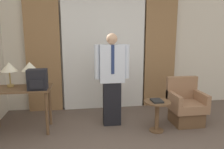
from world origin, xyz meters
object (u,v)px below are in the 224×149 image
Objects in this scene: person at (112,77)px; armchair at (186,107)px; backpack at (37,80)px; book at (157,101)px; desk at (20,95)px; table_lamp_right at (30,67)px; table_lamp_left at (9,68)px; side_table at (157,111)px.

person is 1.54m from armchair.
person is (1.28, 0.20, -0.03)m from backpack.
backpack reaches higher than book.
table_lamp_right is (0.17, 0.12, 0.47)m from desk.
person reaches higher than book.
desk is 0.52m from table_lamp_right.
book is (0.72, -0.43, -0.36)m from person.
person is 7.29× the size of book.
table_lamp_right is 0.49× the size of armchair.
book is (-0.69, -0.27, 0.24)m from armchair.
table_lamp_left reaches higher than desk.
armchair reaches higher than side_table.
armchair is (3.03, -0.11, -0.33)m from desk.
book is at bearing -144.17° from side_table.
table_lamp_left reaches higher than armchair.
table_lamp_right is at bearing 0.00° from table_lamp_left.
armchair is 1.58× the size of side_table.
desk is 3.05m from armchair.
desk is 0.48m from backpack.
armchair is at bearing 21.43° from book.
desk is 1.65m from person.
book is (2.01, -0.23, -0.39)m from backpack.
table_lamp_right reaches higher than desk.
backpack reaches higher than armchair.
backpack is at bearing 173.54° from book.
person is at bearing 1.61° from desk.
desk is 1.20× the size of armchair.
person is at bearing -2.90° from table_lamp_right.
table_lamp_right reaches higher than armchair.
table_lamp_right reaches higher than book.
armchair is 0.72m from side_table.
armchair is (3.20, -0.23, -0.80)m from table_lamp_left.
person is at bearing 149.50° from book.
book is (2.35, -0.38, -0.09)m from desk.
table_lamp_left is 3.31m from armchair.
table_lamp_left is 1.84× the size of book.
book is at bearing -9.22° from desk.
backpack is at bearing -24.33° from desk.
person reaches higher than table_lamp_right.
backpack reaches higher than desk.
table_lamp_right is 1.26× the size of backpack.
person reaches higher than table_lamp_left.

